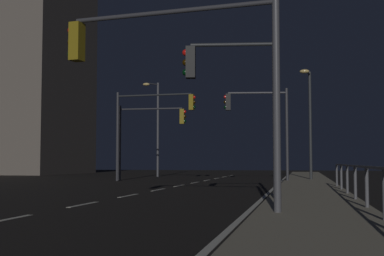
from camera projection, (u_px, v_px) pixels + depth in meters
ground_plane at (133, 195)px, 19.42m from camera, size 112.00×112.00×0.00m
sidewalk_right at (312, 195)px, 18.14m from camera, size 2.68×77.00×0.14m
lane_markings_center at (158, 190)px, 22.85m from camera, size 0.14×50.00×0.01m
lane_edge_line at (273, 189)px, 23.34m from camera, size 0.14×53.00×0.01m
traffic_light_near_right at (172, 58)px, 12.31m from camera, size 5.25×0.90×4.82m
traffic_light_near_left at (150, 127)px, 34.20m from camera, size 4.47×0.35×4.86m
traffic_light_mid_right at (259, 116)px, 30.51m from camera, size 3.65×0.73×5.28m
traffic_light_mid_left at (151, 117)px, 33.16m from camera, size 5.20×0.55×5.62m
traffic_light_far_center at (234, 85)px, 15.79m from camera, size 2.81×0.61×4.82m
street_lamp_corner at (309, 113)px, 32.50m from camera, size 0.69×2.00×6.64m
street_lamp_far_end at (156, 121)px, 43.01m from camera, size 1.07×1.27×7.64m
barrier_fence at (374, 178)px, 11.20m from camera, size 0.09×25.28×0.98m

